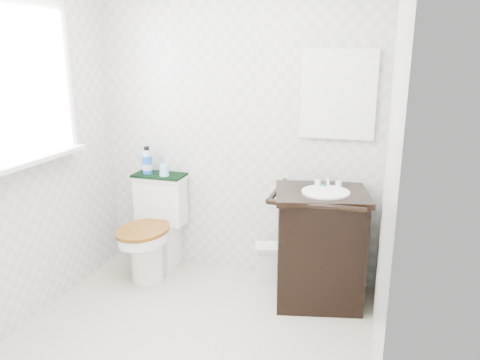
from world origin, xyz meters
The scene contains 12 objects.
floor centered at (0.00, 0.00, 0.00)m, with size 2.40×2.40×0.00m, color beige.
wall_back centered at (0.00, 1.20, 1.20)m, with size 2.40×2.40×0.00m, color silver.
wall_right centered at (1.10, 0.00, 1.20)m, with size 2.40×2.40×0.00m, color silver.
window centered at (-1.07, 0.25, 1.55)m, with size 0.02×0.70×0.90m, color white.
mirror centered at (0.75, 1.18, 1.45)m, with size 0.50×0.02×0.60m, color silver.
toilet centered at (-0.62, 0.97, 0.34)m, with size 0.42×0.63×0.78m.
vanity centered at (0.70, 0.90, 0.43)m, with size 0.72×0.66×0.92m.
trash_bin centered at (0.31, 1.06, 0.16)m, with size 0.25×0.22×0.31m.
towel centered at (-0.62, 1.09, 0.78)m, with size 0.41×0.22×0.02m, color black.
mouthwash_bottle centered at (-0.72, 1.08, 0.89)m, with size 0.08×0.08×0.22m.
cup centered at (-0.56, 1.05, 0.84)m, with size 0.08×0.08×0.10m, color #8BC7E4.
soap_bar centered at (0.70, 1.01, 0.83)m, with size 0.07×0.05×0.02m, color #196D7C.
Camera 1 is at (1.06, -2.18, 1.75)m, focal length 35.00 mm.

